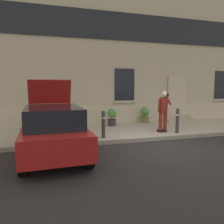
% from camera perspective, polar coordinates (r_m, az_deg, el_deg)
% --- Properties ---
extents(ground_plane, '(80.00, 80.00, 0.00)m').
position_cam_1_polar(ground_plane, '(7.91, 12.54, -8.90)').
color(ground_plane, '#232326').
extents(sidewalk, '(24.00, 3.60, 0.15)m').
position_cam_1_polar(sidewalk, '(10.36, 5.03, -4.70)').
color(sidewalk, '#99968E').
rests_on(sidewalk, ground).
extents(curb_edge, '(24.00, 0.12, 0.15)m').
position_cam_1_polar(curb_edge, '(8.70, 9.54, -6.92)').
color(curb_edge, gray).
rests_on(curb_edge, ground).
extents(building_facade, '(24.00, 1.52, 7.50)m').
position_cam_1_polar(building_facade, '(12.63, 0.99, 13.96)').
color(building_facade, '#B2AD9E').
rests_on(building_facade, ground).
extents(entrance_stoop, '(1.61, 0.64, 0.32)m').
position_cam_1_polar(entrance_stoop, '(13.27, 16.68, -1.59)').
color(entrance_stoop, '#9E998E').
rests_on(entrance_stoop, sidewalk).
extents(hatchback_car_red, '(1.90, 4.12, 2.34)m').
position_cam_1_polar(hatchback_car_red, '(6.92, -14.94, -4.36)').
color(hatchback_car_red, maroon).
rests_on(hatchback_car_red, ground).
extents(bollard_near_person, '(0.15, 0.15, 1.04)m').
position_cam_1_polar(bollard_near_person, '(9.66, 16.50, -1.92)').
color(bollard_near_person, '#333338').
rests_on(bollard_near_person, sidewalk).
extents(bollard_far_left, '(0.15, 0.15, 1.04)m').
position_cam_1_polar(bollard_far_left, '(8.37, -2.23, -2.90)').
color(bollard_far_left, '#333338').
rests_on(bollard_far_left, sidewalk).
extents(person_on_phone, '(0.51, 0.48, 1.75)m').
position_cam_1_polar(person_on_phone, '(9.60, 13.11, 0.76)').
color(person_on_phone, maroon).
rests_on(person_on_phone, sidewalk).
extents(planter_terracotta, '(0.44, 0.44, 0.86)m').
position_cam_1_polar(planter_terracotta, '(10.77, -21.02, -1.83)').
color(planter_terracotta, '#B25B38').
rests_on(planter_terracotta, sidewalk).
extents(planter_cream, '(0.44, 0.44, 0.86)m').
position_cam_1_polar(planter_cream, '(10.65, -10.36, -1.59)').
color(planter_cream, beige).
rests_on(planter_cream, sidewalk).
extents(planter_charcoal, '(0.44, 0.44, 0.86)m').
position_cam_1_polar(planter_charcoal, '(11.02, -0.02, -1.22)').
color(planter_charcoal, '#2D2D30').
rests_on(planter_charcoal, sidewalk).
extents(planter_olive, '(0.44, 0.44, 0.86)m').
position_cam_1_polar(planter_olive, '(12.08, 8.52, -0.61)').
color(planter_olive, '#606B38').
rests_on(planter_olive, sidewalk).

